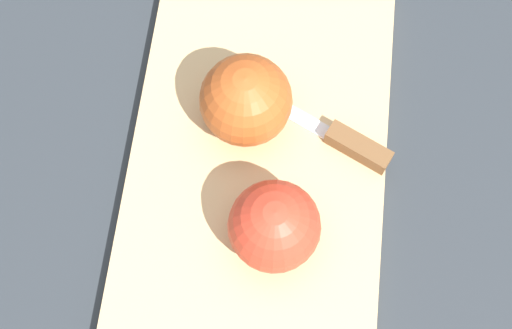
% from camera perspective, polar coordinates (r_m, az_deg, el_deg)
% --- Properties ---
extents(ground_plane, '(4.00, 4.00, 0.00)m').
position_cam_1_polar(ground_plane, '(0.63, 0.00, -1.15)').
color(ground_plane, '#282D33').
extents(cutting_board, '(0.41, 0.25, 0.02)m').
position_cam_1_polar(cutting_board, '(0.62, 0.00, -0.91)').
color(cutting_board, tan).
rests_on(cutting_board, ground_plane).
extents(apple_half_left, '(0.07, 0.07, 0.07)m').
position_cam_1_polar(apple_half_left, '(0.56, 1.45, -4.98)').
color(apple_half_left, red).
rests_on(apple_half_left, cutting_board).
extents(apple_half_right, '(0.08, 0.08, 0.08)m').
position_cam_1_polar(apple_half_right, '(0.60, -0.84, 5.14)').
color(apple_half_right, '#AD4C1E').
rests_on(apple_half_right, cutting_board).
extents(knife, '(0.09, 0.14, 0.02)m').
position_cam_1_polar(knife, '(0.62, 7.10, 1.95)').
color(knife, silver).
rests_on(knife, cutting_board).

